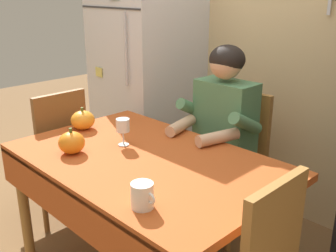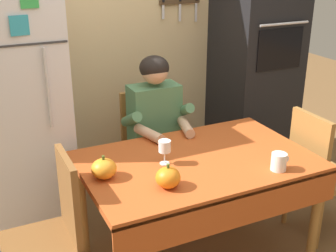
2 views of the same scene
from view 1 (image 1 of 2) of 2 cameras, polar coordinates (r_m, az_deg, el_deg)
name	(u,v)px [view 1 (image 1 of 2)]	position (r m, az deg, el deg)	size (l,w,h in m)	color
back_wall_assembly	(291,28)	(2.82, 17.27, 13.28)	(3.70, 0.13, 2.60)	#D1B784
refrigerator	(147,74)	(3.20, -3.00, 7.46)	(0.68, 0.71, 1.80)	silver
dining_table	(143,174)	(2.04, -3.68, -6.85)	(1.40, 0.90, 0.74)	#9E6B33
chair_behind_person	(234,156)	(2.64, 9.45, -4.25)	(0.40, 0.40, 0.93)	#9E6B33
seated_person	(217,130)	(2.42, 7.07, -0.62)	(0.47, 0.55, 1.25)	#38384C
chair_left_side	(56,151)	(2.79, -15.77, -3.43)	(0.40, 0.40, 0.93)	brown
coffee_mug	(142,195)	(1.56, -3.69, -9.93)	(0.12, 0.09, 0.10)	white
wine_glass	(123,126)	(2.14, -6.49, -0.05)	(0.07, 0.07, 0.15)	white
pumpkin_large	(83,120)	(2.45, -12.14, 0.84)	(0.14, 0.14, 0.14)	orange
pumpkin_medium	(72,143)	(2.10, -13.68, -2.33)	(0.14, 0.14, 0.14)	orange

